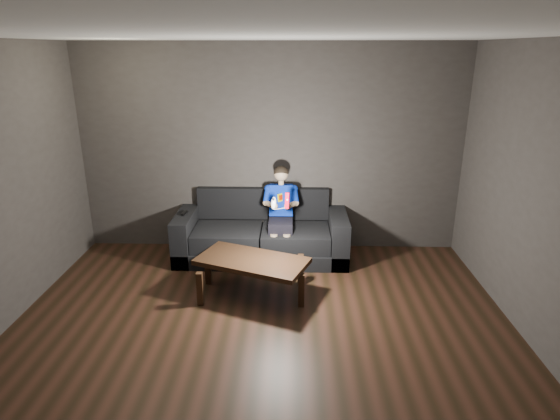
{
  "coord_description": "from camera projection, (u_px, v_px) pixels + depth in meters",
  "views": [
    {
      "loc": [
        0.29,
        -3.52,
        2.6
      ],
      "look_at": [
        0.15,
        1.55,
        0.85
      ],
      "focal_mm": 30.0,
      "sensor_mm": 36.0,
      "label": 1
    }
  ],
  "objects": [
    {
      "name": "sofa",
      "position": [
        262.0,
        236.0,
        6.14
      ],
      "size": [
        2.2,
        0.95,
        0.85
      ],
      "color": "black",
      "rests_on": "floor"
    },
    {
      "name": "coffee_table",
      "position": [
        252.0,
        264.0,
        5.12
      ],
      "size": [
        1.32,
        0.99,
        0.43
      ],
      "color": "black",
      "rests_on": "floor"
    },
    {
      "name": "back_wall",
      "position": [
        271.0,
        150.0,
        6.1
      ],
      "size": [
        5.0,
        0.04,
        2.7
      ],
      "primitive_type": "cube",
      "color": "#36302E",
      "rests_on": "ground"
    },
    {
      "name": "wii_remote_black",
      "position": [
        184.0,
        213.0,
        5.98
      ],
      "size": [
        0.06,
        0.16,
        0.03
      ],
      "color": "black",
      "rests_on": "sofa"
    },
    {
      "name": "nunchuk_white",
      "position": [
        274.0,
        203.0,
        5.48
      ],
      "size": [
        0.08,
        0.11,
        0.16
      ],
      "color": "silver",
      "rests_on": "child"
    },
    {
      "name": "wii_remote_red",
      "position": [
        287.0,
        200.0,
        5.46
      ],
      "size": [
        0.06,
        0.08,
        0.19
      ],
      "color": "red",
      "rests_on": "child"
    },
    {
      "name": "ceiling",
      "position": [
        253.0,
        34.0,
        3.3
      ],
      "size": [
        5.0,
        5.0,
        0.02
      ],
      "primitive_type": "cube",
      "color": "silver",
      "rests_on": "back_wall"
    },
    {
      "name": "child",
      "position": [
        281.0,
        206.0,
        5.93
      ],
      "size": [
        0.45,
        0.55,
        1.1
      ],
      "color": "black",
      "rests_on": "sofa"
    },
    {
      "name": "floor",
      "position": [
        258.0,
        356.0,
        4.18
      ],
      "size": [
        5.0,
        5.0,
        0.0
      ],
      "primitive_type": "plane",
      "color": "black",
      "rests_on": "ground"
    }
  ]
}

